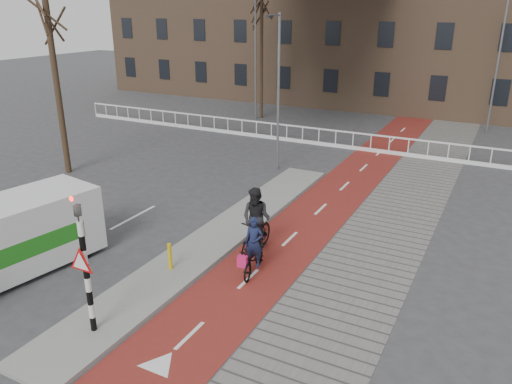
% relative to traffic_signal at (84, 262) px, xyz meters
% --- Properties ---
extents(ground, '(120.00, 120.00, 0.00)m').
position_rel_traffic_signal_xyz_m(ground, '(0.60, 2.02, -1.99)').
color(ground, '#38383A').
rests_on(ground, ground).
extents(bike_lane, '(2.50, 60.00, 0.01)m').
position_rel_traffic_signal_xyz_m(bike_lane, '(2.10, 12.02, -1.98)').
color(bike_lane, maroon).
rests_on(bike_lane, ground).
extents(sidewalk, '(3.00, 60.00, 0.01)m').
position_rel_traffic_signal_xyz_m(sidewalk, '(4.90, 12.02, -1.98)').
color(sidewalk, slate).
rests_on(sidewalk, ground).
extents(curb_island, '(1.80, 16.00, 0.12)m').
position_rel_traffic_signal_xyz_m(curb_island, '(-0.10, 6.02, -1.93)').
color(curb_island, gray).
rests_on(curb_island, ground).
extents(traffic_signal, '(0.80, 0.80, 3.68)m').
position_rel_traffic_signal_xyz_m(traffic_signal, '(0.00, 0.00, 0.00)').
color(traffic_signal, black).
rests_on(traffic_signal, curb_island).
extents(bollard, '(0.12, 0.12, 0.82)m').
position_rel_traffic_signal_xyz_m(bollard, '(-0.16, 3.32, -1.46)').
color(bollard, gold).
rests_on(bollard, curb_island).
extents(cyclist_near, '(0.85, 1.75, 1.77)m').
position_rel_traffic_signal_xyz_m(cyclist_near, '(2.08, 4.42, -1.39)').
color(cyclist_near, black).
rests_on(cyclist_near, bike_lane).
extents(cyclist_far, '(0.98, 2.11, 2.21)m').
position_rel_traffic_signal_xyz_m(cyclist_far, '(1.56, 5.57, -1.07)').
color(cyclist_far, black).
rests_on(cyclist_far, bike_lane).
extents(van, '(2.94, 5.45, 2.22)m').
position_rel_traffic_signal_xyz_m(van, '(-4.29, 1.14, -0.82)').
color(van, silver).
rests_on(van, ground).
extents(railing, '(28.00, 0.10, 0.99)m').
position_rel_traffic_signal_xyz_m(railing, '(-4.40, 19.02, -1.68)').
color(railing, silver).
rests_on(railing, ground).
extents(townhouse_row, '(46.00, 10.00, 15.90)m').
position_rel_traffic_signal_xyz_m(townhouse_row, '(-2.40, 34.02, 5.82)').
color(townhouse_row, '#7F6047').
rests_on(townhouse_row, ground).
extents(tree_left, '(0.28, 0.28, 8.32)m').
position_rel_traffic_signal_xyz_m(tree_left, '(-10.29, 8.86, 2.17)').
color(tree_left, black).
rests_on(tree_left, ground).
extents(tree_mid, '(0.22, 0.22, 8.58)m').
position_rel_traffic_signal_xyz_m(tree_mid, '(-7.66, 24.12, 2.30)').
color(tree_mid, black).
rests_on(tree_mid, ground).
extents(streetlight_near, '(0.12, 0.12, 7.21)m').
position_rel_traffic_signal_xyz_m(streetlight_near, '(-1.59, 13.88, 1.61)').
color(streetlight_near, slate).
rests_on(streetlight_near, ground).
extents(streetlight_left, '(0.12, 0.12, 8.46)m').
position_rel_traffic_signal_xyz_m(streetlight_left, '(-7.82, 23.53, 2.24)').
color(streetlight_left, slate).
rests_on(streetlight_left, ground).
extents(streetlight_right, '(0.12, 0.12, 8.82)m').
position_rel_traffic_signal_xyz_m(streetlight_right, '(6.92, 26.47, 2.42)').
color(streetlight_right, slate).
rests_on(streetlight_right, ground).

